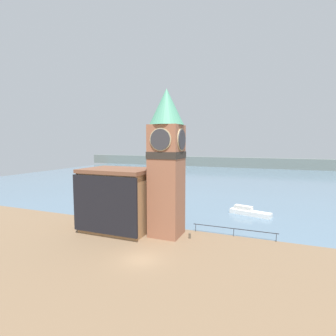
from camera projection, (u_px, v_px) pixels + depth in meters
ground_plane at (141, 259)px, 27.82m from camera, size 160.00×160.00×0.00m
water at (233, 178)px, 93.43m from camera, size 160.00×120.00×0.00m
far_shoreline at (245, 163)px, 130.17m from camera, size 180.00×3.00×5.00m
pier_railing at (234, 229)px, 34.61m from camera, size 11.03×0.08×1.09m
clock_tower at (167, 159)px, 34.33m from camera, size 4.55×4.55×19.30m
pier_building at (118, 199)px, 36.90m from camera, size 9.69×6.95×8.76m
boat_near at (249, 212)px, 44.94m from camera, size 7.11×3.40×1.47m
mooring_bollard_near at (190, 235)px, 33.92m from camera, size 0.32×0.32×0.76m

